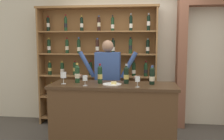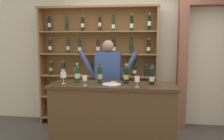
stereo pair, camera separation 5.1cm
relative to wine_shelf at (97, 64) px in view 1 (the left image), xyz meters
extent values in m
cube|color=beige|center=(0.63, 0.27, 0.59)|extent=(12.00, 0.16, 3.57)
cube|color=olive|center=(-1.13, -0.04, -0.05)|extent=(0.03, 0.31, 2.29)
cube|color=olive|center=(1.12, -0.04, -0.05)|extent=(0.03, 0.31, 2.29)
cube|color=olive|center=(0.00, 0.11, -0.05)|extent=(2.28, 0.02, 2.29)
cube|color=olive|center=(0.00, -0.04, -1.08)|extent=(2.22, 0.30, 0.03)
cylinder|color=black|center=(-0.99, -0.02, -0.97)|extent=(0.07, 0.07, 0.20)
sphere|color=black|center=(-0.99, -0.02, -0.86)|extent=(0.07, 0.07, 0.07)
cylinder|color=black|center=(-0.99, -0.02, -0.83)|extent=(0.03, 0.03, 0.07)
cylinder|color=maroon|center=(-0.99, -0.02, -0.81)|extent=(0.03, 0.03, 0.03)
cylinder|color=beige|center=(-0.99, -0.02, -0.97)|extent=(0.07, 0.07, 0.06)
cylinder|color=#19381E|center=(-0.66, -0.01, -0.96)|extent=(0.07, 0.07, 0.21)
sphere|color=#19381E|center=(-0.66, -0.01, -0.85)|extent=(0.07, 0.07, 0.07)
cylinder|color=#19381E|center=(-0.66, -0.01, -0.82)|extent=(0.03, 0.03, 0.06)
cylinder|color=#B79338|center=(-0.66, -0.01, -0.80)|extent=(0.03, 0.03, 0.03)
cylinder|color=silver|center=(-0.66, -0.01, -0.95)|extent=(0.07, 0.07, 0.07)
cylinder|color=black|center=(-0.42, -0.05, -0.96)|extent=(0.07, 0.07, 0.21)
sphere|color=black|center=(-0.42, -0.05, -0.86)|extent=(0.07, 0.07, 0.07)
cylinder|color=black|center=(-0.42, -0.05, -0.83)|extent=(0.02, 0.02, 0.06)
cylinder|color=black|center=(-0.42, -0.05, -0.81)|extent=(0.03, 0.03, 0.03)
cylinder|color=black|center=(-0.42, -0.05, -0.97)|extent=(0.07, 0.07, 0.07)
cylinder|color=black|center=(-0.14, -0.07, -0.97)|extent=(0.07, 0.07, 0.20)
sphere|color=black|center=(-0.14, -0.07, -0.86)|extent=(0.07, 0.07, 0.07)
cylinder|color=black|center=(-0.14, -0.07, -0.83)|extent=(0.02, 0.02, 0.06)
cylinder|color=maroon|center=(-0.14, -0.07, -0.81)|extent=(0.03, 0.03, 0.03)
cylinder|color=silver|center=(-0.14, -0.07, -0.99)|extent=(0.07, 0.07, 0.06)
cylinder|color=black|center=(0.16, -0.04, -0.96)|extent=(0.07, 0.07, 0.21)
sphere|color=black|center=(0.16, -0.04, -0.85)|extent=(0.07, 0.07, 0.07)
cylinder|color=black|center=(0.16, -0.04, -0.82)|extent=(0.02, 0.02, 0.08)
cylinder|color=maroon|center=(0.16, -0.04, -0.79)|extent=(0.03, 0.03, 0.03)
cylinder|color=beige|center=(0.16, -0.04, -0.99)|extent=(0.07, 0.07, 0.07)
cylinder|color=black|center=(0.38, -0.03, -0.96)|extent=(0.07, 0.07, 0.21)
sphere|color=black|center=(0.38, -0.03, -0.85)|extent=(0.07, 0.07, 0.07)
cylinder|color=black|center=(0.38, -0.03, -0.83)|extent=(0.03, 0.03, 0.07)
cylinder|color=maroon|center=(0.38, -0.03, -0.80)|extent=(0.03, 0.03, 0.03)
cylinder|color=silver|center=(0.38, -0.03, -0.98)|extent=(0.07, 0.07, 0.07)
cylinder|color=#19381E|center=(0.69, -0.03, -0.97)|extent=(0.07, 0.07, 0.20)
sphere|color=#19381E|center=(0.69, -0.03, -0.86)|extent=(0.07, 0.07, 0.07)
cylinder|color=#19381E|center=(0.69, -0.03, -0.84)|extent=(0.02, 0.02, 0.06)
cylinder|color=navy|center=(0.69, -0.03, -0.81)|extent=(0.03, 0.03, 0.03)
cylinder|color=silver|center=(0.69, -0.03, -0.98)|extent=(0.07, 0.07, 0.06)
cylinder|color=black|center=(0.95, -0.01, -0.96)|extent=(0.07, 0.07, 0.21)
sphere|color=black|center=(0.95, -0.01, -0.85)|extent=(0.07, 0.07, 0.07)
cylinder|color=black|center=(0.95, -0.01, -0.83)|extent=(0.02, 0.02, 0.06)
cylinder|color=maroon|center=(0.95, -0.01, -0.81)|extent=(0.03, 0.03, 0.03)
cylinder|color=silver|center=(0.95, -0.01, -0.99)|extent=(0.07, 0.07, 0.07)
cube|color=olive|center=(0.00, -0.04, -0.66)|extent=(2.22, 0.30, 0.02)
cylinder|color=black|center=(-0.94, -0.02, -0.54)|extent=(0.06, 0.06, 0.21)
sphere|color=black|center=(-0.94, -0.02, -0.43)|extent=(0.06, 0.06, 0.06)
cylinder|color=black|center=(-0.94, -0.02, -0.41)|extent=(0.03, 0.03, 0.06)
cylinder|color=#B79338|center=(-0.94, -0.02, -0.39)|extent=(0.03, 0.03, 0.03)
cylinder|color=tan|center=(-0.94, -0.02, -0.55)|extent=(0.06, 0.06, 0.07)
cylinder|color=black|center=(-0.71, -0.05, -0.54)|extent=(0.06, 0.06, 0.21)
sphere|color=black|center=(-0.71, -0.05, -0.43)|extent=(0.06, 0.06, 0.06)
cylinder|color=black|center=(-0.71, -0.05, -0.40)|extent=(0.02, 0.02, 0.06)
cylinder|color=black|center=(-0.71, -0.05, -0.38)|extent=(0.03, 0.03, 0.03)
cylinder|color=tan|center=(-0.71, -0.05, -0.55)|extent=(0.06, 0.06, 0.07)
cylinder|color=black|center=(-0.43, -0.06, -0.54)|extent=(0.06, 0.06, 0.20)
sphere|color=black|center=(-0.43, -0.06, -0.44)|extent=(0.06, 0.06, 0.06)
cylinder|color=black|center=(-0.43, -0.06, -0.40)|extent=(0.02, 0.02, 0.07)
cylinder|color=navy|center=(-0.43, -0.06, -0.38)|extent=(0.03, 0.03, 0.03)
cylinder|color=black|center=(-0.43, -0.06, -0.56)|extent=(0.06, 0.06, 0.06)
cylinder|color=black|center=(-0.12, -0.06, -0.55)|extent=(0.06, 0.06, 0.20)
sphere|color=black|center=(-0.12, -0.06, -0.44)|extent=(0.06, 0.06, 0.06)
cylinder|color=black|center=(-0.12, -0.06, -0.41)|extent=(0.02, 0.02, 0.08)
cylinder|color=#B79338|center=(-0.12, -0.06, -0.38)|extent=(0.03, 0.03, 0.03)
cylinder|color=beige|center=(-0.12, -0.06, -0.57)|extent=(0.06, 0.06, 0.06)
cylinder|color=black|center=(0.16, -0.02, -0.54)|extent=(0.06, 0.06, 0.20)
sphere|color=black|center=(0.16, -0.02, -0.44)|extent=(0.06, 0.06, 0.06)
cylinder|color=black|center=(0.16, -0.02, -0.40)|extent=(0.03, 0.03, 0.08)
cylinder|color=#99999E|center=(0.16, -0.02, -0.37)|extent=(0.03, 0.03, 0.03)
cylinder|color=silver|center=(0.16, -0.02, -0.57)|extent=(0.06, 0.06, 0.06)
cylinder|color=black|center=(0.43, -0.03, -0.54)|extent=(0.06, 0.06, 0.20)
sphere|color=black|center=(0.43, -0.03, -0.44)|extent=(0.06, 0.06, 0.06)
cylinder|color=black|center=(0.43, -0.03, -0.41)|extent=(0.03, 0.03, 0.07)
cylinder|color=black|center=(0.43, -0.03, -0.38)|extent=(0.03, 0.03, 0.03)
cylinder|color=silver|center=(0.43, -0.03, -0.54)|extent=(0.06, 0.06, 0.06)
cylinder|color=black|center=(0.70, -0.02, -0.54)|extent=(0.06, 0.06, 0.20)
sphere|color=black|center=(0.70, -0.02, -0.44)|extent=(0.06, 0.06, 0.06)
cylinder|color=black|center=(0.70, -0.02, -0.40)|extent=(0.03, 0.03, 0.08)
cylinder|color=maroon|center=(0.70, -0.02, -0.37)|extent=(0.03, 0.03, 0.03)
cylinder|color=black|center=(0.70, -0.02, -0.55)|extent=(0.06, 0.06, 0.07)
cylinder|color=black|center=(0.93, -0.05, -0.54)|extent=(0.06, 0.06, 0.21)
sphere|color=black|center=(0.93, -0.05, -0.43)|extent=(0.06, 0.06, 0.06)
cylinder|color=black|center=(0.93, -0.05, -0.39)|extent=(0.02, 0.02, 0.08)
cylinder|color=maroon|center=(0.93, -0.05, -0.36)|extent=(0.03, 0.03, 0.03)
cylinder|color=black|center=(0.93, -0.05, -0.55)|extent=(0.06, 0.06, 0.07)
cube|color=olive|center=(0.00, -0.04, -0.23)|extent=(2.22, 0.30, 0.02)
cylinder|color=black|center=(-0.94, -0.08, -0.12)|extent=(0.07, 0.07, 0.20)
sphere|color=black|center=(-0.94, -0.08, -0.02)|extent=(0.07, 0.07, 0.07)
cylinder|color=black|center=(-0.94, -0.08, 0.01)|extent=(0.03, 0.03, 0.07)
cylinder|color=#B79338|center=(-0.94, -0.08, 0.04)|extent=(0.03, 0.03, 0.03)
cylinder|color=tan|center=(-0.94, -0.08, -0.11)|extent=(0.08, 0.08, 0.06)
cylinder|color=#19381E|center=(-0.70, -0.04, -0.12)|extent=(0.07, 0.07, 0.20)
sphere|color=#19381E|center=(-0.70, -0.04, -0.01)|extent=(0.07, 0.07, 0.07)
cylinder|color=#19381E|center=(-0.70, -0.04, 0.01)|extent=(0.04, 0.04, 0.06)
cylinder|color=#B79338|center=(-0.70, -0.04, 0.03)|extent=(0.04, 0.04, 0.03)
cylinder|color=silver|center=(-0.70, -0.04, -0.14)|extent=(0.08, 0.08, 0.06)
cylinder|color=#19381E|center=(-0.44, -0.05, -0.12)|extent=(0.07, 0.07, 0.21)
sphere|color=#19381E|center=(-0.44, -0.05, -0.01)|extent=(0.07, 0.07, 0.07)
cylinder|color=#19381E|center=(-0.44, -0.05, 0.02)|extent=(0.03, 0.03, 0.07)
cylinder|color=maroon|center=(-0.44, -0.05, 0.04)|extent=(0.03, 0.03, 0.03)
cylinder|color=tan|center=(-0.44, -0.05, -0.11)|extent=(0.08, 0.08, 0.07)
cylinder|color=black|center=(-0.13, -0.01, -0.12)|extent=(0.07, 0.07, 0.20)
sphere|color=black|center=(-0.13, -0.01, -0.01)|extent=(0.07, 0.07, 0.07)
cylinder|color=black|center=(-0.13, -0.01, 0.02)|extent=(0.03, 0.03, 0.08)
cylinder|color=maroon|center=(-0.13, -0.01, 0.05)|extent=(0.04, 0.04, 0.03)
cylinder|color=black|center=(-0.13, -0.01, -0.11)|extent=(0.08, 0.08, 0.06)
cylinder|color=black|center=(0.10, -0.03, -0.11)|extent=(0.07, 0.07, 0.21)
sphere|color=black|center=(0.10, -0.03, 0.00)|extent=(0.07, 0.07, 0.07)
cylinder|color=black|center=(0.10, -0.03, 0.03)|extent=(0.03, 0.03, 0.08)
cylinder|color=maroon|center=(0.10, -0.03, 0.06)|extent=(0.03, 0.03, 0.03)
cylinder|color=silver|center=(0.10, -0.03, -0.11)|extent=(0.08, 0.08, 0.07)
cylinder|color=black|center=(0.41, -0.08, -0.12)|extent=(0.07, 0.07, 0.19)
sphere|color=black|center=(0.41, -0.08, -0.02)|extent=(0.07, 0.07, 0.07)
cylinder|color=black|center=(0.41, -0.08, 0.01)|extent=(0.03, 0.03, 0.06)
cylinder|color=navy|center=(0.41, -0.08, 0.03)|extent=(0.03, 0.03, 0.03)
cylinder|color=black|center=(0.41, -0.08, -0.14)|extent=(0.08, 0.08, 0.06)
cylinder|color=black|center=(0.71, -0.03, -0.11)|extent=(0.07, 0.07, 0.21)
sphere|color=black|center=(0.71, -0.03, 0.00)|extent=(0.07, 0.07, 0.07)
cylinder|color=black|center=(0.71, -0.03, 0.03)|extent=(0.04, 0.04, 0.08)
cylinder|color=black|center=(0.71, -0.03, 0.07)|extent=(0.04, 0.04, 0.03)
cylinder|color=silver|center=(0.71, -0.03, -0.14)|extent=(0.08, 0.08, 0.07)
cylinder|color=#19381E|center=(0.94, -0.07, -0.12)|extent=(0.07, 0.07, 0.20)
sphere|color=#19381E|center=(0.94, -0.07, -0.01)|extent=(0.07, 0.07, 0.07)
cylinder|color=#19381E|center=(0.94, -0.07, 0.03)|extent=(0.03, 0.03, 0.08)
cylinder|color=maroon|center=(0.94, -0.07, 0.06)|extent=(0.04, 0.04, 0.03)
cylinder|color=black|center=(0.94, -0.07, -0.12)|extent=(0.08, 0.08, 0.07)
cube|color=olive|center=(0.00, -0.04, 0.19)|extent=(2.22, 0.30, 0.02)
cylinder|color=black|center=(-0.96, -0.04, 0.32)|extent=(0.07, 0.07, 0.23)
sphere|color=black|center=(-0.96, -0.04, 0.44)|extent=(0.07, 0.07, 0.07)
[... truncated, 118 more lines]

